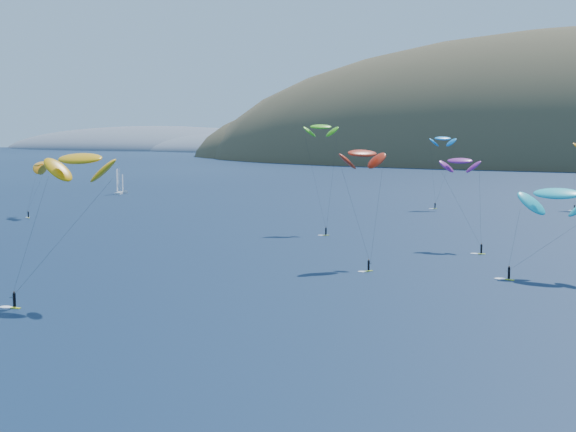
% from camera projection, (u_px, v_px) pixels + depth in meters
% --- Properties ---
extents(headland, '(460.00, 250.00, 60.00)m').
position_uv_depth(headland, '(175.00, 152.00, 923.60)').
color(headland, slate).
rests_on(headland, ground).
extents(sailboat, '(8.50, 8.18, 10.18)m').
position_uv_depth(sailboat, '(119.00, 192.00, 283.37)').
color(sailboat, silver).
rests_on(sailboat, ground).
extents(kitesurfer_1, '(9.85, 10.20, 16.35)m').
position_uv_depth(kitesurfer_1, '(40.00, 164.00, 210.63)').
color(kitesurfer_1, '#DCF71B').
rests_on(kitesurfer_1, ground).
extents(kitesurfer_2, '(10.66, 12.48, 21.86)m').
position_uv_depth(kitesurfer_2, '(80.00, 159.00, 107.94)').
color(kitesurfer_2, '#DCF71B').
rests_on(kitesurfer_2, ground).
extents(kitesurfer_3, '(9.80, 12.94, 25.54)m').
position_uv_depth(kitesurfer_3, '(321.00, 127.00, 181.11)').
color(kitesurfer_3, '#DCF71B').
rests_on(kitesurfer_3, ground).
extents(kitesurfer_4, '(8.25, 8.19, 22.33)m').
position_uv_depth(kitesurfer_4, '(443.00, 139.00, 232.41)').
color(kitesurfer_4, '#DCF71B').
rests_on(kitesurfer_4, ground).
extents(kitesurfer_5, '(12.73, 10.72, 16.12)m').
position_uv_depth(kitesurfer_5, '(557.00, 194.00, 124.74)').
color(kitesurfer_5, '#DCF71B').
rests_on(kitesurfer_5, ground).
extents(kitesurfer_6, '(10.81, 10.50, 18.89)m').
position_uv_depth(kitesurfer_6, '(460.00, 161.00, 155.54)').
color(kitesurfer_6, '#DCF71B').
rests_on(kitesurfer_6, ground).
extents(kitesurfer_9, '(8.68, 12.78, 21.26)m').
position_uv_depth(kitesurfer_9, '(362.00, 154.00, 136.00)').
color(kitesurfer_9, '#DCF71B').
rests_on(kitesurfer_9, ground).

